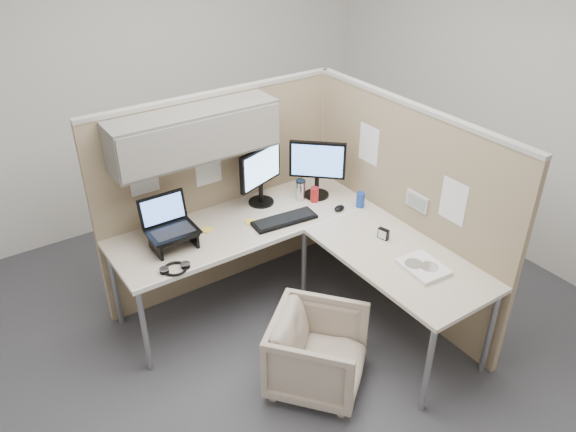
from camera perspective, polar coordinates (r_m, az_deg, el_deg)
ground at (r=4.31m, az=0.78°, el=-11.57°), size 4.50×4.50×0.00m
partition_back at (r=4.20m, az=-8.05°, el=5.01°), size 2.00×0.36×1.63m
partition_right at (r=4.27m, az=11.33°, el=0.91°), size 0.07×2.03×1.63m
desk at (r=4.03m, az=1.28°, el=-2.64°), size 2.00×1.98×0.73m
office_chair at (r=3.75m, az=3.05°, el=-13.36°), size 0.79×0.79×0.60m
monitor_left at (r=4.30m, az=-2.81°, el=4.54°), size 0.43×0.20×0.47m
monitor_right at (r=4.41m, az=3.00°, el=5.22°), size 0.35×0.32×0.47m
laptop_station at (r=3.92m, az=-11.84°, el=-1.30°), size 0.34×0.29×0.35m
keyboard at (r=4.17m, az=-0.37°, el=-0.41°), size 0.50×0.21×0.02m
mouse at (r=4.33m, az=5.23°, el=0.80°), size 0.11×0.09×0.03m
travel_mug at (r=4.44m, az=1.28°, el=2.68°), size 0.08×0.08×0.17m
soda_can_green at (r=4.38m, az=7.36°, el=1.64°), size 0.07×0.07×0.12m
soda_can_silver at (r=4.42m, az=2.71°, el=2.19°), size 0.07×0.07×0.12m
sticky_note_c at (r=4.12m, az=-8.21°, el=-1.39°), size 0.10×0.10×0.01m
sticky_note_d at (r=4.18m, az=-3.86°, el=-0.57°), size 0.08×0.08×0.01m
headphones at (r=3.74m, az=-11.40°, el=-5.25°), size 0.20×0.19×0.03m
paper_stack at (r=3.78m, az=13.58°, el=-5.08°), size 0.26×0.32×0.03m
desk_clock at (r=4.02m, az=9.66°, el=-1.80°), size 0.05×0.08×0.08m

